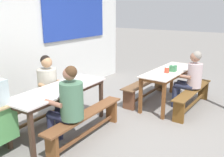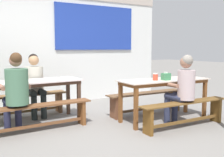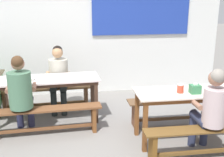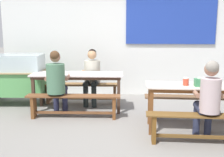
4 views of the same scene
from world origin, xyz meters
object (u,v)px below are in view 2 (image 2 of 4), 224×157
condiment_jar (155,77)px  soup_bowl (17,81)px  bench_near_front (185,111)px  person_left_back_turned (16,89)px  dining_table_near (164,84)px  dining_table_far (29,85)px  person_near_front (183,86)px  bench_near_back (147,100)px  tissue_box (166,76)px  person_center_facing (35,81)px  bench_far_back (22,101)px  bench_far_front (39,113)px

condiment_jar → soup_bowl: bearing=155.8°
bench_near_front → person_left_back_turned: (-2.53, 1.10, 0.44)m
dining_table_near → condiment_jar: condiment_jar is taller
dining_table_far → person_near_front: (2.24, -1.51, 0.00)m
dining_table_near → person_near_front: (0.00, -0.46, 0.01)m
condiment_jar → bench_near_back: bearing=65.7°
person_near_front → tissue_box: 0.39m
person_center_facing → soup_bowl: 0.74m
person_near_front → tissue_box: size_ratio=8.44×
bench_far_back → dining_table_far: bearing=-87.8°
soup_bowl → condiment_jar: bearing=-24.2°
dining_table_near → bench_far_front: dining_table_near is taller
person_left_back_turned → soup_bowl: 0.41m
person_near_front → condiment_jar: size_ratio=9.75×
person_center_facing → soup_bowl: person_center_facing is taller
dining_table_near → person_near_front: size_ratio=1.43×
bench_far_back → person_center_facing: person_center_facing is taller
person_left_back_turned → person_near_front: size_ratio=1.04×
bench_near_back → dining_table_near: bearing=-91.3°
bench_near_back → person_near_front: (-0.01, -1.01, 0.41)m
bench_near_front → person_near_front: size_ratio=1.44×
bench_near_back → condiment_jar: bearing=-114.3°
bench_far_back → person_center_facing: bearing=-12.2°
dining_table_far → soup_bowl: size_ratio=12.17×
bench_far_front → condiment_jar: condiment_jar is taller
dining_table_near → bench_far_back: bearing=144.8°
soup_bowl → bench_near_front: bearing=-31.6°
condiment_jar → person_center_facing: bearing=138.1°
person_left_back_turned → person_near_front: person_left_back_turned is taller
bench_far_back → bench_near_front: same height
dining_table_near → bench_near_front: 0.68m
condiment_jar → bench_near_front: bearing=-64.8°
soup_bowl → dining_table_far: bearing=23.5°
tissue_box → condiment_jar: (-0.20, 0.06, -0.00)m
person_center_facing → person_near_front: 2.83m
bench_far_front → bench_near_back: 2.23m
bench_far_front → tissue_box: tissue_box is taller
condiment_jar → soup_bowl: size_ratio=0.82×
bench_far_front → soup_bowl: soup_bowl is taller
tissue_box → bench_near_front: bearing=-84.6°
bench_near_front → person_left_back_turned: bearing=156.5°
dining_table_near → bench_far_back: 2.79m
bench_far_back → condiment_jar: 2.64m
dining_table_near → bench_near_front: (-0.01, -0.54, -0.41)m
bench_near_back → person_center_facing: person_center_facing is taller
person_near_front → condiment_jar: (-0.25, 0.42, 0.14)m
dining_table_far → person_left_back_turned: size_ratio=1.47×
dining_table_far → soup_bowl: bearing=-156.5°
bench_far_back → bench_near_back: 2.50m
dining_table_far → bench_far_front: size_ratio=1.06×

